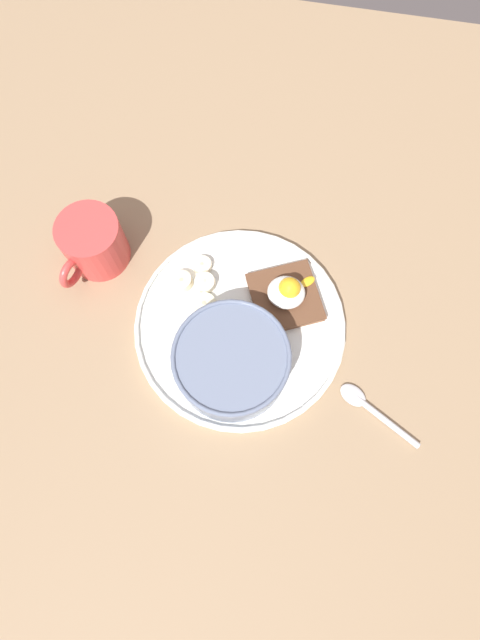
# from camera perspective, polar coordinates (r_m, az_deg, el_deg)

# --- Properties ---
(ground_plane) EXTENTS (1.20, 1.20, 0.02)m
(ground_plane) POSITION_cam_1_polar(r_m,az_deg,el_deg) (0.68, 0.00, -1.08)
(ground_plane) COLOR #987C5C
(ground_plane) RESTS_ON ground
(plate) EXTENTS (0.28, 0.28, 0.02)m
(plate) POSITION_cam_1_polar(r_m,az_deg,el_deg) (0.66, 0.00, -0.61)
(plate) COLOR white
(plate) RESTS_ON ground_plane
(oatmeal_bowl) EXTENTS (0.14, 0.14, 0.06)m
(oatmeal_bowl) POSITION_cam_1_polar(r_m,az_deg,el_deg) (0.61, -0.97, -4.77)
(oatmeal_bowl) COLOR slate
(oatmeal_bowl) RESTS_ON plate
(toast_slice) EXTENTS (0.12, 0.12, 0.01)m
(toast_slice) POSITION_cam_1_polar(r_m,az_deg,el_deg) (0.67, 5.17, 2.60)
(toast_slice) COLOR brown
(toast_slice) RESTS_ON plate
(poached_egg) EXTENTS (0.06, 0.06, 0.04)m
(poached_egg) POSITION_cam_1_polar(r_m,az_deg,el_deg) (0.65, 5.44, 3.31)
(poached_egg) COLOR white
(poached_egg) RESTS_ON toast_slice
(banana_slice_front) EXTENTS (0.04, 0.04, 0.02)m
(banana_slice_front) POSITION_cam_1_polar(r_m,az_deg,el_deg) (0.68, -6.69, 4.42)
(banana_slice_front) COLOR beige
(banana_slice_front) RESTS_ON plate
(banana_slice_left) EXTENTS (0.04, 0.04, 0.02)m
(banana_slice_left) POSITION_cam_1_polar(r_m,az_deg,el_deg) (0.67, -3.99, 4.29)
(banana_slice_left) COLOR #F7E5BD
(banana_slice_left) RESTS_ON plate
(banana_slice_back) EXTENTS (0.04, 0.04, 0.01)m
(banana_slice_back) POSITION_cam_1_polar(r_m,az_deg,el_deg) (0.66, -4.11, 1.83)
(banana_slice_back) COLOR #F4F0C5
(banana_slice_back) RESTS_ON plate
(banana_slice_right) EXTENTS (0.03, 0.03, 0.01)m
(banana_slice_right) POSITION_cam_1_polar(r_m,az_deg,el_deg) (0.69, -4.35, 6.25)
(banana_slice_right) COLOR #F4E1BC
(banana_slice_right) RESTS_ON plate
(coffee_mug) EXTENTS (0.08, 0.11, 0.08)m
(coffee_mug) POSITION_cam_1_polar(r_m,az_deg,el_deg) (0.70, -16.46, 8.46)
(coffee_mug) COLOR #DB423F
(coffee_mug) RESTS_ON ground_plane
(spoon) EXTENTS (0.11, 0.07, 0.01)m
(spoon) POSITION_cam_1_polar(r_m,az_deg,el_deg) (0.66, 14.58, -9.70)
(spoon) COLOR silver
(spoon) RESTS_ON ground_plane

